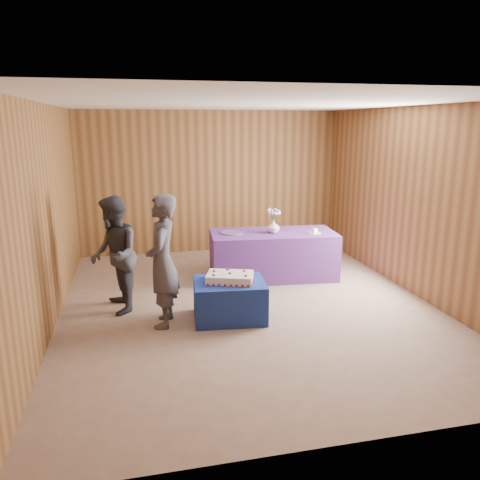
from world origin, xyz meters
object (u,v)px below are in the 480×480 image
object	(u,v)px
serving_table	(273,255)
vase	(273,227)
sheet_cake	(230,277)
cake_table	(229,300)
guest_right	(114,255)
guest_left	(162,261)

from	to	relation	value
serving_table	vase	world-z (taller)	vase
serving_table	sheet_cake	world-z (taller)	serving_table
vase	cake_table	bearing A→B (deg)	-124.77
serving_table	vase	bearing A→B (deg)	-97.57
sheet_cake	cake_table	bearing A→B (deg)	-142.06
sheet_cake	guest_right	bearing A→B (deg)	177.02
serving_table	guest_right	size ratio (longest dim) A/B	1.28
serving_table	guest_left	distance (m)	2.43
serving_table	sheet_cake	bearing A→B (deg)	-119.46
vase	guest_right	size ratio (longest dim) A/B	0.13
sheet_cake	guest_right	size ratio (longest dim) A/B	0.45
guest_right	vase	bearing A→B (deg)	102.40
cake_table	serving_table	distance (m)	1.82
cake_table	serving_table	size ratio (longest dim) A/B	0.45
vase	guest_right	bearing A→B (deg)	-159.66
cake_table	guest_left	xyz separation A→B (m)	(-0.83, -0.00, 0.57)
cake_table	guest_left	world-z (taller)	guest_left
cake_table	sheet_cake	xyz separation A→B (m)	(0.01, 0.00, 0.30)
guest_right	guest_left	bearing A→B (deg)	37.81
sheet_cake	guest_right	xyz separation A→B (m)	(-1.42, 0.56, 0.23)
sheet_cake	serving_table	bearing A→B (deg)	74.37
sheet_cake	guest_left	bearing A→B (deg)	-160.99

